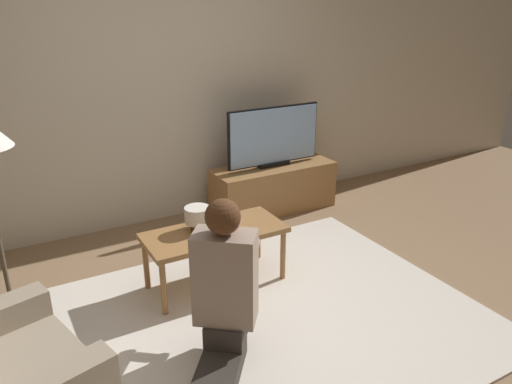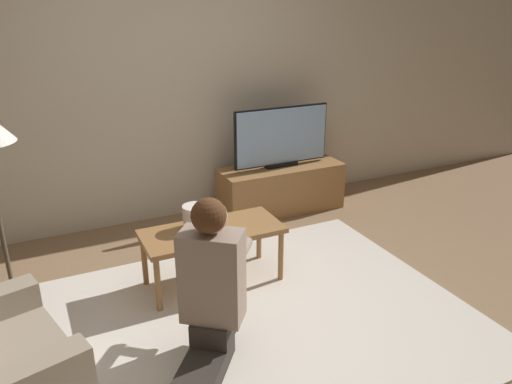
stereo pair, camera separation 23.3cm
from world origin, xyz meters
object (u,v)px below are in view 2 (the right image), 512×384
at_px(tv, 282,137).
at_px(person_kneeling, 211,285).
at_px(table_lamp, 195,215).
at_px(coffee_table, 212,235).

xyz_separation_m(tv, person_kneeling, (-1.38, -1.75, -0.25)).
height_order(tv, person_kneeling, tv).
xyz_separation_m(person_kneeling, table_lamp, (0.20, 0.84, 0.05)).
distance_m(coffee_table, person_kneeling, 0.83).
relative_size(coffee_table, table_lamp, 5.52).
bearing_deg(tv, coffee_table, -137.62).
distance_m(tv, person_kneeling, 2.25).
bearing_deg(person_kneeling, coffee_table, -72.93).
bearing_deg(table_lamp, coffee_table, -35.65).
height_order(coffee_table, person_kneeling, person_kneeling).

